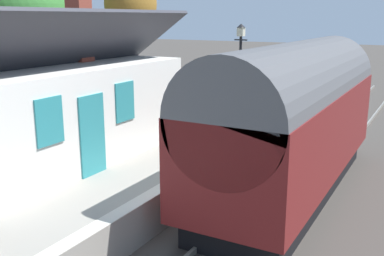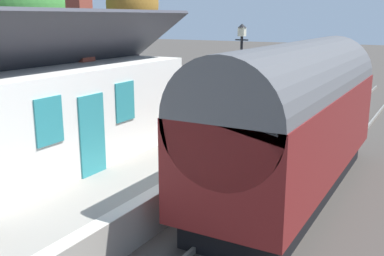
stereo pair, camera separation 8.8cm
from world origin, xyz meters
name	(u,v)px [view 1 (the left image)]	position (x,y,z in m)	size (l,w,h in m)	color
ground_plane	(210,231)	(0.00, 0.00, 0.00)	(160.00, 160.00, 0.00)	#423D38
platform	(73,181)	(0.00, 4.33, 0.48)	(32.00, 6.65, 0.97)	gray
platform_edge_coping	(168,184)	(0.00, 1.18, 0.98)	(32.00, 0.36, 0.02)	beige
rail_near	(275,244)	(0.00, -1.62, 0.07)	(52.00, 0.08, 0.14)	gray
rail_far	(217,230)	(0.00, -0.18, 0.07)	(52.00, 0.08, 0.14)	gray
train	(293,118)	(3.31, -0.90, 2.22)	(9.71, 2.73, 4.32)	black
station_building	(51,108)	(0.30, 5.29, 2.44)	(8.42, 4.29, 5.48)	white
bench_mid_platform	(224,101)	(8.61, 3.70, 1.44)	(1.41, 0.48, 0.88)	brown
bench_by_lamp	(250,94)	(10.89, 3.43, 1.44)	(1.41, 0.45, 0.88)	brown
planter_by_door	(180,92)	(10.22, 6.86, 1.35)	(0.45, 0.45, 0.79)	gray
planter_edge_far	(243,107)	(7.75, 2.47, 1.45)	(0.63, 0.63, 0.93)	black
lamp_post_platform	(240,55)	(6.69, 2.17, 3.59)	(0.32, 0.50, 3.77)	black
station_sign_board	(250,93)	(7.09, 1.91, 2.16)	(0.96, 0.06, 1.57)	black
tree_far_right	(22,12)	(8.63, 15.79, 5.25)	(5.09, 5.01, 7.95)	#4C3828
tree_mid_background	(131,5)	(11.98, 11.01, 5.63)	(3.07, 2.78, 7.33)	#4C3828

